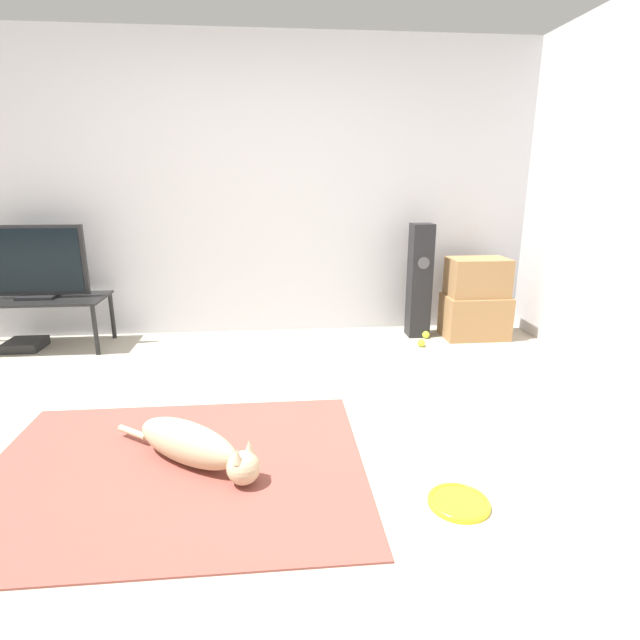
# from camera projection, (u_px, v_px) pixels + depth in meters

# --- Properties ---
(ground_plane) EXTENTS (12.00, 12.00, 0.00)m
(ground_plane) POSITION_uv_depth(u_px,v_px,m) (235.00, 442.00, 2.71)
(ground_plane) COLOR #BCB29E
(wall_back) EXTENTS (8.00, 0.06, 2.55)m
(wall_back) POSITION_uv_depth(u_px,v_px,m) (245.00, 191.00, 4.37)
(wall_back) COLOR silver
(wall_back) RESTS_ON ground_plane
(area_rug) EXTENTS (1.85, 1.42, 0.01)m
(area_rug) POSITION_uv_depth(u_px,v_px,m) (175.00, 469.00, 2.45)
(area_rug) COLOR #934C42
(area_rug) RESTS_ON ground_plane
(dog) EXTENTS (0.79, 0.61, 0.22)m
(dog) POSITION_uv_depth(u_px,v_px,m) (195.00, 446.00, 2.45)
(dog) COLOR beige
(dog) RESTS_ON area_rug
(frisbee) EXTENTS (0.27, 0.27, 0.03)m
(frisbee) POSITION_uv_depth(u_px,v_px,m) (459.00, 502.00, 2.18)
(frisbee) COLOR yellow
(frisbee) RESTS_ON ground_plane
(cardboard_box_lower) EXTENTS (0.56, 0.36, 0.38)m
(cardboard_box_lower) POSITION_uv_depth(u_px,v_px,m) (475.00, 317.00, 4.46)
(cardboard_box_lower) COLOR #A87A4C
(cardboard_box_lower) RESTS_ON ground_plane
(cardboard_box_upper) EXTENTS (0.51, 0.33, 0.33)m
(cardboard_box_upper) POSITION_uv_depth(u_px,v_px,m) (478.00, 277.00, 4.37)
(cardboard_box_upper) COLOR #A87A4C
(cardboard_box_upper) RESTS_ON cardboard_box_lower
(floor_speaker) EXTENTS (0.19, 0.19, 1.01)m
(floor_speaker) POSITION_uv_depth(u_px,v_px,m) (419.00, 281.00, 4.42)
(floor_speaker) COLOR black
(floor_speaker) RESTS_ON ground_plane
(tv_stand) EXTENTS (1.06, 0.50, 0.43)m
(tv_stand) POSITION_uv_depth(u_px,v_px,m) (39.00, 303.00, 4.12)
(tv_stand) COLOR black
(tv_stand) RESTS_ON ground_plane
(tv) EXTENTS (0.83, 0.20, 0.59)m
(tv) POSITION_uv_depth(u_px,v_px,m) (33.00, 263.00, 4.03)
(tv) COLOR #232326
(tv) RESTS_ON tv_stand
(tennis_ball_by_boxes) EXTENTS (0.07, 0.07, 0.07)m
(tennis_ball_by_boxes) POSITION_uv_depth(u_px,v_px,m) (426.00, 335.00, 4.46)
(tennis_ball_by_boxes) COLOR #C6E033
(tennis_ball_by_boxes) RESTS_ON ground_plane
(tennis_ball_near_speaker) EXTENTS (0.07, 0.07, 0.07)m
(tennis_ball_near_speaker) POSITION_uv_depth(u_px,v_px,m) (421.00, 343.00, 4.24)
(tennis_ball_near_speaker) COLOR #C6E033
(tennis_ball_near_speaker) RESTS_ON ground_plane
(game_console) EXTENTS (0.29, 0.29, 0.08)m
(game_console) POSITION_uv_depth(u_px,v_px,m) (25.00, 345.00, 4.18)
(game_console) COLOR black
(game_console) RESTS_ON ground_plane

